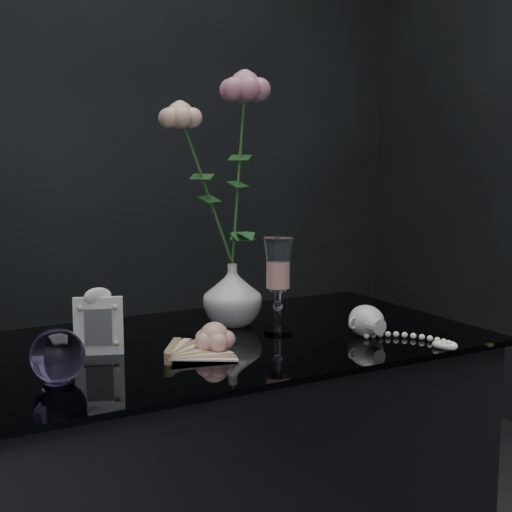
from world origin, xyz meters
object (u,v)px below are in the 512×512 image
loose_rose (214,337)px  pearl_jar (366,319)px  wine_glass (278,285)px  picture_frame (98,321)px  paperweight (58,356)px  vase (232,295)px

loose_rose → pearl_jar: 0.33m
wine_glass → pearl_jar: wine_glass is taller
picture_frame → pearl_jar: 0.54m
loose_rose → pearl_jar: size_ratio=0.72×
picture_frame → paperweight: bearing=-108.5°
paperweight → loose_rose: 0.30m
vase → wine_glass: wine_glass is taller
paperweight → loose_rose: (0.30, 0.04, -0.02)m
paperweight → loose_rose: size_ratio=0.53×
loose_rose → pearl_jar: (0.33, -0.04, 0.00)m
paperweight → pearl_jar: bearing=-0.1°
vase → wine_glass: bearing=-64.1°
vase → paperweight: (-0.43, -0.22, -0.02)m
picture_frame → loose_rose: (0.19, -0.09, -0.03)m
picture_frame → loose_rose: bearing=-4.2°
wine_glass → picture_frame: 0.38m
loose_rose → paperweight: bearing=-148.1°
loose_rose → picture_frame: bearing=179.3°
paperweight → picture_frame: bearing=50.5°
paperweight → pearl_jar: 0.63m
picture_frame → paperweight: size_ratio=1.41×
loose_rose → wine_glass: bearing=45.9°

